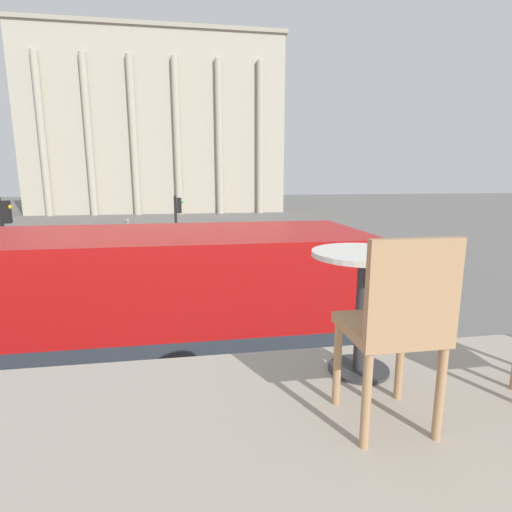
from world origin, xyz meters
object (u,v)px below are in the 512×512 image
(double_decker_bus, at_px, (17,346))
(pedestrian_blue, at_px, (312,234))
(traffic_light_near, at_px, (7,245))
(pedestrian_white, at_px, (69,241))
(cafe_dining_table, at_px, (363,285))
(plaza_building_left, at_px, (159,129))
(pedestrian_black, at_px, (345,250))
(pedestrian_grey, at_px, (128,227))
(cafe_chair_0, at_px, (397,323))
(traffic_light_mid, at_px, (178,226))

(double_decker_bus, xyz_separation_m, pedestrian_blue, (10.93, 19.87, -1.31))
(traffic_light_near, height_order, pedestrian_white, traffic_light_near)
(double_decker_bus, relative_size, cafe_dining_table, 14.97)
(pedestrian_white, bearing_deg, plaza_building_left, -64.46)
(pedestrian_black, xyz_separation_m, pedestrian_grey, (-12.98, 11.95, -0.02))
(pedestrian_black, bearing_deg, pedestrian_grey, -35.73)
(cafe_chair_0, relative_size, pedestrian_blue, 0.56)
(pedestrian_white, bearing_deg, cafe_chair_0, 140.08)
(double_decker_bus, height_order, cafe_dining_table, cafe_dining_table)
(plaza_building_left, xyz_separation_m, pedestrian_grey, (-0.88, -28.02, -10.47))
(traffic_light_near, bearing_deg, pedestrian_grey, 87.29)
(plaza_building_left, distance_m, pedestrian_white, 36.29)
(cafe_chair_0, xyz_separation_m, pedestrian_grey, (-5.73, 30.47, -3.30))
(traffic_light_near, distance_m, traffic_light_mid, 7.37)
(pedestrian_black, distance_m, pedestrian_grey, 17.64)
(traffic_light_near, distance_m, pedestrian_grey, 18.68)
(cafe_chair_0, xyz_separation_m, pedestrian_white, (-8.21, 23.88, -3.23))
(cafe_chair_0, height_order, pedestrian_grey, cafe_chair_0)
(cafe_dining_table, distance_m, cafe_chair_0, 0.57)
(cafe_dining_table, xyz_separation_m, traffic_light_near, (-6.70, 11.34, -1.50))
(pedestrian_grey, bearing_deg, cafe_chair_0, 23.72)
(traffic_light_mid, bearing_deg, pedestrian_white, 135.15)
(cafe_chair_0, height_order, traffic_light_near, cafe_chair_0)
(double_decker_bus, distance_m, traffic_light_near, 7.70)
(cafe_chair_0, xyz_separation_m, traffic_light_near, (-6.61, 11.89, -1.49))
(cafe_dining_table, relative_size, pedestrian_white, 0.43)
(cafe_chair_0, distance_m, pedestrian_blue, 25.96)
(double_decker_bus, height_order, traffic_light_mid, double_decker_bus)
(traffic_light_near, height_order, pedestrian_black, traffic_light_near)
(pedestrian_blue, relative_size, pedestrian_grey, 1.02)
(double_decker_bus, relative_size, traffic_light_near, 2.60)
(traffic_light_mid, distance_m, pedestrian_grey, 14.04)
(double_decker_bus, distance_m, pedestrian_white, 19.65)
(pedestrian_black, bearing_deg, traffic_light_mid, 15.53)
(pedestrian_grey, bearing_deg, pedestrian_black, 60.44)
(cafe_chair_0, xyz_separation_m, plaza_building_left, (-4.85, 58.49, 7.17))
(cafe_chair_0, height_order, pedestrian_black, cafe_chair_0)
(cafe_chair_0, height_order, plaza_building_left, plaza_building_left)
(pedestrian_blue, bearing_deg, plaza_building_left, 70.77)
(cafe_dining_table, bearing_deg, double_decker_bus, 131.01)
(plaza_building_left, distance_m, traffic_light_mid, 42.36)
(traffic_light_mid, xyz_separation_m, pedestrian_black, (8.75, 1.33, -1.65))
(double_decker_bus, height_order, pedestrian_white, double_decker_bus)
(traffic_light_near, bearing_deg, traffic_light_mid, 46.00)
(cafe_dining_table, bearing_deg, traffic_light_mid, 95.44)
(traffic_light_mid, bearing_deg, cafe_chair_0, -85.04)
(pedestrian_blue, height_order, pedestrian_black, pedestrian_blue)
(cafe_dining_table, bearing_deg, pedestrian_blue, 73.33)
(plaza_building_left, bearing_deg, pedestrian_white, -95.55)
(double_decker_bus, relative_size, cafe_chair_0, 12.01)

